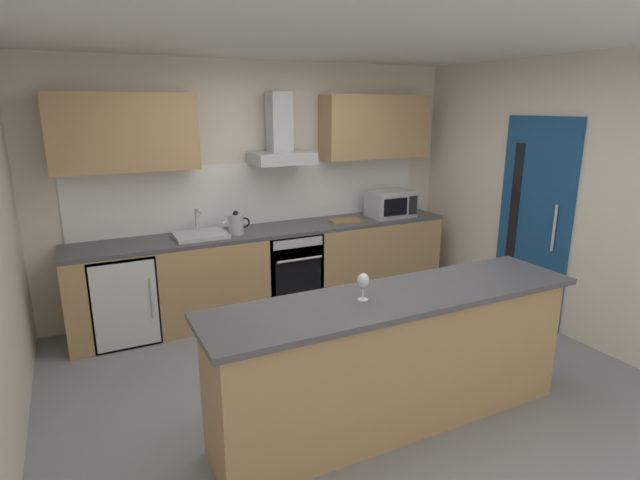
% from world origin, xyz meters
% --- Properties ---
extents(ground, '(5.57, 4.94, 0.02)m').
position_xyz_m(ground, '(0.00, 0.00, -0.01)').
color(ground, gray).
extents(ceiling, '(5.57, 4.94, 0.02)m').
position_xyz_m(ceiling, '(0.00, 0.00, 2.61)').
color(ceiling, white).
extents(wall_back, '(5.57, 0.12, 2.60)m').
position_xyz_m(wall_back, '(0.00, 2.03, 1.30)').
color(wall_back, silver).
rests_on(wall_back, ground).
extents(wall_right, '(0.12, 4.94, 2.60)m').
position_xyz_m(wall_right, '(2.34, 0.00, 1.30)').
color(wall_right, silver).
rests_on(wall_right, ground).
extents(backsplash_tile, '(3.88, 0.02, 0.66)m').
position_xyz_m(backsplash_tile, '(0.00, 1.96, 1.23)').
color(backsplash_tile, white).
extents(counter_back, '(4.02, 0.60, 0.90)m').
position_xyz_m(counter_back, '(0.00, 1.65, 0.45)').
color(counter_back, tan).
rests_on(counter_back, ground).
extents(counter_island, '(2.63, 0.64, 0.95)m').
position_xyz_m(counter_island, '(0.01, -0.61, 0.48)').
color(counter_island, tan).
rests_on(counter_island, ground).
extents(upper_cabinets, '(3.97, 0.32, 0.70)m').
position_xyz_m(upper_cabinets, '(-0.00, 1.80, 1.91)').
color(upper_cabinets, tan).
extents(side_door, '(0.08, 0.85, 2.05)m').
position_xyz_m(side_door, '(2.27, 0.28, 1.03)').
color(side_door, navy).
rests_on(side_door, ground).
extents(oven, '(0.60, 0.62, 0.80)m').
position_xyz_m(oven, '(0.16, 1.62, 0.46)').
color(oven, slate).
rests_on(oven, ground).
extents(refrigerator, '(0.58, 0.60, 0.85)m').
position_xyz_m(refrigerator, '(-1.51, 1.62, 0.43)').
color(refrigerator, white).
rests_on(refrigerator, ground).
extents(microwave, '(0.50, 0.38, 0.30)m').
position_xyz_m(microwave, '(1.45, 1.59, 1.05)').
color(microwave, '#B7BABC').
rests_on(microwave, counter_back).
extents(sink, '(0.50, 0.40, 0.26)m').
position_xyz_m(sink, '(-0.75, 1.63, 0.93)').
color(sink, silver).
rests_on(sink, counter_back).
extents(kettle, '(0.29, 0.15, 0.24)m').
position_xyz_m(kettle, '(-0.40, 1.59, 1.01)').
color(kettle, '#B7BABC').
rests_on(kettle, counter_back).
extents(range_hood, '(0.62, 0.45, 0.72)m').
position_xyz_m(range_hood, '(0.16, 1.75, 1.79)').
color(range_hood, '#B7BABC').
extents(wine_glass, '(0.08, 0.08, 0.18)m').
position_xyz_m(wine_glass, '(-0.24, -0.59, 1.08)').
color(wine_glass, silver).
rests_on(wine_glass, counter_island).
extents(chopping_board, '(0.37, 0.27, 0.02)m').
position_xyz_m(chopping_board, '(0.85, 1.60, 0.91)').
color(chopping_board, '#9E7247').
rests_on(chopping_board, counter_back).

